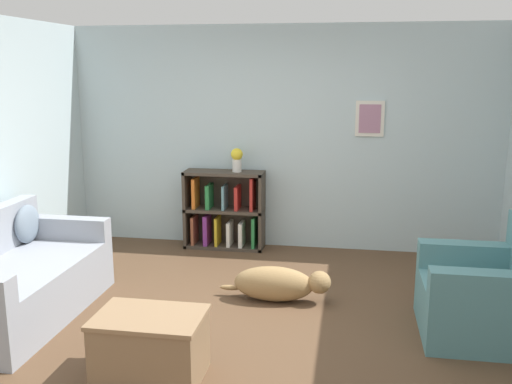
{
  "coord_description": "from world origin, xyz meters",
  "views": [
    {
      "loc": [
        0.81,
        -4.39,
        2.11
      ],
      "look_at": [
        0.0,
        0.4,
        1.05
      ],
      "focal_mm": 40.0,
      "sensor_mm": 36.0,
      "label": 1
    }
  ],
  "objects_px": {
    "couch": "(13,281)",
    "vase": "(237,159)",
    "coffee_table": "(150,344)",
    "dog": "(278,284)",
    "recliner_chair": "(488,295)",
    "bookshelf": "(225,212)"
  },
  "relations": [
    {
      "from": "dog",
      "to": "bookshelf",
      "type": "bearing_deg",
      "value": 119.17
    },
    {
      "from": "bookshelf",
      "to": "coffee_table",
      "type": "distance_m",
      "value": 3.0
    },
    {
      "from": "coffee_table",
      "to": "dog",
      "type": "distance_m",
      "value": 1.63
    },
    {
      "from": "bookshelf",
      "to": "vase",
      "type": "height_order",
      "value": "vase"
    },
    {
      "from": "bookshelf",
      "to": "coffee_table",
      "type": "bearing_deg",
      "value": -87.14
    },
    {
      "from": "couch",
      "to": "vase",
      "type": "height_order",
      "value": "vase"
    },
    {
      "from": "coffee_table",
      "to": "dog",
      "type": "bearing_deg",
      "value": 64.64
    },
    {
      "from": "vase",
      "to": "coffee_table",
      "type": "bearing_deg",
      "value": -90.19
    },
    {
      "from": "bookshelf",
      "to": "vase",
      "type": "bearing_deg",
      "value": -7.04
    },
    {
      "from": "recliner_chair",
      "to": "dog",
      "type": "distance_m",
      "value": 1.79
    },
    {
      "from": "dog",
      "to": "recliner_chair",
      "type": "bearing_deg",
      "value": -13.44
    },
    {
      "from": "coffee_table",
      "to": "dog",
      "type": "xyz_separation_m",
      "value": [
        0.7,
        1.47,
        -0.08
      ]
    },
    {
      "from": "bookshelf",
      "to": "vase",
      "type": "distance_m",
      "value": 0.66
    },
    {
      "from": "bookshelf",
      "to": "recliner_chair",
      "type": "relative_size",
      "value": 0.99
    },
    {
      "from": "recliner_chair",
      "to": "coffee_table",
      "type": "height_order",
      "value": "recliner_chair"
    },
    {
      "from": "bookshelf",
      "to": "dog",
      "type": "bearing_deg",
      "value": -60.83
    },
    {
      "from": "recliner_chair",
      "to": "dog",
      "type": "relative_size",
      "value": 0.9
    },
    {
      "from": "bookshelf",
      "to": "dog",
      "type": "distance_m",
      "value": 1.76
    },
    {
      "from": "dog",
      "to": "vase",
      "type": "bearing_deg",
      "value": 114.67
    },
    {
      "from": "coffee_table",
      "to": "vase",
      "type": "height_order",
      "value": "vase"
    },
    {
      "from": "recliner_chair",
      "to": "dog",
      "type": "bearing_deg",
      "value": 166.56
    },
    {
      "from": "couch",
      "to": "dog",
      "type": "relative_size",
      "value": 1.69
    }
  ]
}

